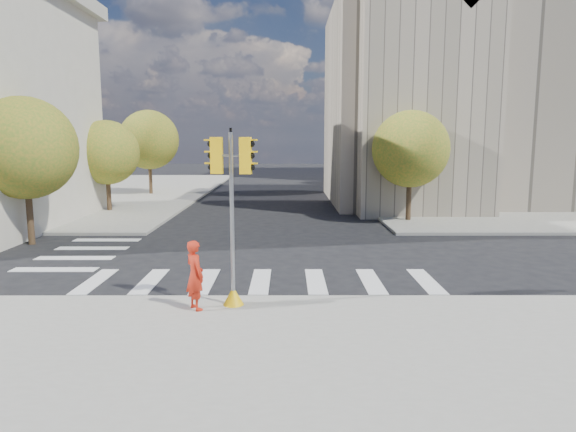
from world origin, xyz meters
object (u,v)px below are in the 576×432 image
object	(u,v)px
lamp_far	(368,139)
photographer	(195,275)
traffic_signal	(232,232)
lamp_near	(403,139)

from	to	relation	value
lamp_far	photographer	bearing A→B (deg)	-106.20
traffic_signal	lamp_near	bearing A→B (deg)	70.22
lamp_near	traffic_signal	world-z (taller)	lamp_near
lamp_far	lamp_near	bearing A→B (deg)	-90.00
traffic_signal	photographer	size ratio (longest dim) A/B	2.56
lamp_far	photographer	xyz separation A→B (m)	(-9.64, -33.18, -3.51)
lamp_near	photographer	world-z (taller)	lamp_near
lamp_far	photographer	size ratio (longest dim) A/B	4.40
traffic_signal	photographer	bearing A→B (deg)	-154.25
lamp_far	traffic_signal	world-z (taller)	lamp_far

